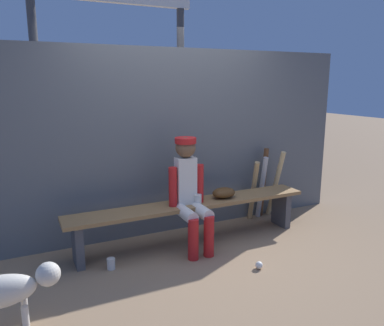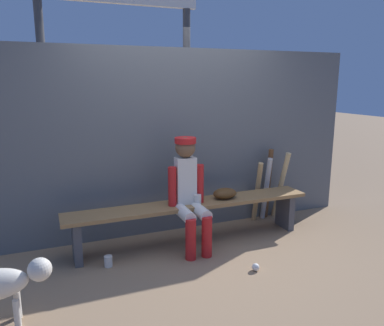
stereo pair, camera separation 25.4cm
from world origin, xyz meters
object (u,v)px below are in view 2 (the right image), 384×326
(baseball_glove, at_px, (225,193))
(cup_on_bench, at_px, (198,199))
(player_seated, at_px, (189,190))
(bat_aluminum_silver, at_px, (266,189))
(baseball, at_px, (256,267))
(cup_on_ground, at_px, (108,261))
(scoreboard, at_px, (122,2))
(bat_wood_dark, at_px, (268,184))
(bat_wood_tan, at_px, (257,192))
(dugout_bench, at_px, (192,211))
(bat_wood_natural, at_px, (281,185))

(baseball_glove, height_order, cup_on_bench, baseball_glove)
(player_seated, relative_size, bat_aluminum_silver, 1.43)
(baseball_glove, relative_size, baseball, 3.78)
(player_seated, distance_m, cup_on_ground, 1.10)
(cup_on_bench, relative_size, scoreboard, 0.03)
(bat_aluminum_silver, distance_m, scoreboard, 2.98)
(bat_aluminum_silver, distance_m, cup_on_ground, 2.24)
(bat_wood_dark, height_order, scoreboard, scoreboard)
(bat_wood_tan, xyz_separation_m, cup_on_ground, (-1.99, -0.50, -0.35))
(dugout_bench, height_order, bat_aluminum_silver, bat_aluminum_silver)
(player_seated, xyz_separation_m, bat_aluminum_silver, (1.24, 0.42, -0.24))
(scoreboard, bearing_deg, baseball, -69.44)
(baseball_glove, bearing_deg, scoreboard, 124.97)
(bat_aluminum_silver, relative_size, cup_on_bench, 7.74)
(baseball_glove, distance_m, bat_wood_dark, 0.90)
(baseball_glove, xyz_separation_m, cup_on_ground, (-1.39, -0.22, -0.48))
(cup_on_bench, bearing_deg, cup_on_ground, -171.80)
(bat_wood_dark, bearing_deg, baseball_glove, -156.26)
(player_seated, xyz_separation_m, baseball_glove, (0.48, 0.11, -0.13))
(bat_wood_natural, distance_m, cup_on_bench, 1.39)
(baseball_glove, relative_size, bat_wood_tan, 0.34)
(bat_wood_natural, bearing_deg, player_seated, -164.61)
(player_seated, distance_m, baseball_glove, 0.51)
(player_seated, relative_size, bat_wood_natural, 1.31)
(bat_wood_natural, bearing_deg, cup_on_bench, -164.81)
(baseball, relative_size, cup_on_bench, 0.67)
(baseball, bearing_deg, player_seated, 118.88)
(dugout_bench, relative_size, bat_wood_dark, 2.96)
(bat_wood_tan, xyz_separation_m, cup_on_bench, (-0.98, -0.35, 0.12))
(bat_wood_tan, bearing_deg, scoreboard, 147.08)
(bat_wood_dark, bearing_deg, bat_wood_tan, -158.45)
(player_seated, height_order, bat_wood_tan, player_seated)
(cup_on_bench, bearing_deg, baseball_glove, 11.50)
(dugout_bench, xyz_separation_m, cup_on_bench, (0.04, -0.08, 0.15))
(cup_on_bench, bearing_deg, bat_aluminum_silver, 18.77)
(dugout_bench, bearing_deg, baseball_glove, 0.00)
(dugout_bench, distance_m, bat_wood_dark, 1.28)
(player_seated, distance_m, scoreboard, 2.51)
(scoreboard, bearing_deg, cup_on_ground, -110.30)
(dugout_bench, height_order, bat_wood_natural, bat_wood_natural)
(bat_wood_tan, xyz_separation_m, bat_wood_dark, (0.22, 0.09, 0.07))
(player_seated, relative_size, cup_on_bench, 11.03)
(bat_wood_tan, distance_m, cup_on_bench, 1.05)
(cup_on_ground, bearing_deg, player_seated, 6.96)
(bat_wood_natural, xyz_separation_m, cup_on_ground, (-2.36, -0.51, -0.40))
(bat_wood_natural, bearing_deg, dugout_bench, -168.16)
(player_seated, distance_m, bat_aluminum_silver, 1.33)
(bat_wood_natural, xyz_separation_m, scoreboard, (-1.82, 0.93, 2.30))
(baseball_glove, xyz_separation_m, bat_wood_natural, (0.97, 0.29, -0.08))
(dugout_bench, relative_size, bat_wood_natural, 3.03)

